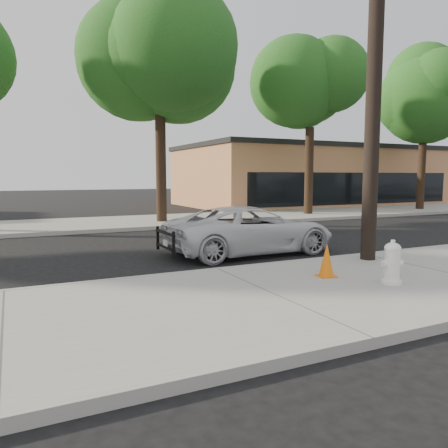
# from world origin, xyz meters

# --- Properties ---
(ground) EXTENTS (120.00, 120.00, 0.00)m
(ground) POSITION_xyz_m (0.00, 0.00, 0.00)
(ground) COLOR black
(ground) RESTS_ON ground
(near_sidewalk) EXTENTS (90.00, 4.40, 0.15)m
(near_sidewalk) POSITION_xyz_m (0.00, -4.30, 0.07)
(near_sidewalk) COLOR gray
(near_sidewalk) RESTS_ON ground
(far_sidewalk) EXTENTS (90.00, 5.00, 0.15)m
(far_sidewalk) POSITION_xyz_m (0.00, 8.50, 0.07)
(far_sidewalk) COLOR gray
(far_sidewalk) RESTS_ON ground
(curb_near) EXTENTS (90.00, 0.12, 0.16)m
(curb_near) POSITION_xyz_m (0.00, -2.10, 0.07)
(curb_near) COLOR #9E9B93
(curb_near) RESTS_ON ground
(building_main) EXTENTS (18.00, 10.00, 4.00)m
(building_main) POSITION_xyz_m (16.00, 16.00, 2.00)
(building_main) COLOR #BE7F4F
(building_main) RESTS_ON ground
(utility_pole) EXTENTS (1.40, 0.34, 9.00)m
(utility_pole) POSITION_xyz_m (3.60, -2.70, 4.70)
(utility_pole) COLOR black
(utility_pole) RESTS_ON near_sidewalk
(tree_c) EXTENTS (4.96, 4.80, 9.55)m
(tree_c) POSITION_xyz_m (2.22, 7.64, 6.91)
(tree_c) COLOR black
(tree_c) RESTS_ON far_sidewalk
(tree_d) EXTENTS (4.50, 4.35, 8.75)m
(tree_d) POSITION_xyz_m (10.20, 7.95, 6.37)
(tree_d) COLOR black
(tree_d) RESTS_ON far_sidewalk
(tree_e) EXTENTS (4.80, 4.65, 9.25)m
(tree_e) POSITION_xyz_m (18.21, 7.74, 6.70)
(tree_e) COLOR black
(tree_e) RESTS_ON far_sidewalk
(police_cruiser) EXTENTS (4.67, 2.25, 1.28)m
(police_cruiser) POSITION_xyz_m (1.93, -0.12, 0.64)
(police_cruiser) COLOR silver
(police_cruiser) RESTS_ON ground
(fire_hydrant) EXTENTS (0.40, 0.36, 0.75)m
(fire_hydrant) POSITION_xyz_m (2.27, -4.65, 0.51)
(fire_hydrant) COLOR white
(fire_hydrant) RESTS_ON near_sidewalk
(traffic_cone) EXTENTS (0.38, 0.38, 0.64)m
(traffic_cone) POSITION_xyz_m (1.58, -3.69, 0.46)
(traffic_cone) COLOR orange
(traffic_cone) RESTS_ON near_sidewalk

